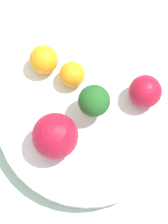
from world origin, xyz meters
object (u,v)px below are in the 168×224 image
at_px(apple_red, 142,91).
at_px(orange_front, 41,60).
at_px(bowl, 84,117).
at_px(apple_green, 52,136).
at_px(broccoli, 91,101).
at_px(orange_back, 69,74).

height_order(apple_red, orange_front, apple_red).
relative_size(bowl, orange_front, 6.17).
height_order(bowl, apple_red, apple_red).
bearing_deg(apple_green, apple_red, -60.20).
bearing_deg(bowl, orange_front, 40.92).
distance_m(apple_red, apple_green, 0.14).
bearing_deg(broccoli, orange_back, 34.70).
bearing_deg(orange_front, bowl, -139.08).
xyz_separation_m(orange_front, orange_back, (-0.02, -0.04, -0.00)).
relative_size(orange_front, orange_back, 1.12).
xyz_separation_m(apple_red, orange_back, (0.03, 0.10, -0.00)).
distance_m(orange_front, orange_back, 0.05).
bearing_deg(apple_red, bowl, 109.28).
relative_size(bowl, orange_back, 6.90).
height_order(bowl, orange_front, orange_front).
bearing_deg(orange_front, orange_back, -116.76).
xyz_separation_m(broccoli, apple_red, (0.02, -0.07, -0.01)).
distance_m(apple_green, orange_front, 0.12).
bearing_deg(broccoli, bowl, 131.15).
bearing_deg(orange_back, bowl, -156.93).
bearing_deg(bowl, apple_green, 135.12).
distance_m(bowl, orange_back, 0.07).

